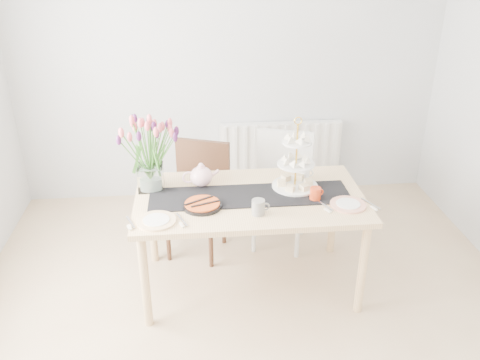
{
  "coord_description": "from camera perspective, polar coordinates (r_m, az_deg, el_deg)",
  "views": [
    {
      "loc": [
        -0.34,
        -2.42,
        2.41
      ],
      "look_at": [
        -0.05,
        0.65,
        0.9
      ],
      "focal_mm": 38.0,
      "sensor_mm": 36.0,
      "label": 1
    }
  ],
  "objects": [
    {
      "name": "table_runner",
      "position": [
        3.55,
        1.11,
        -1.77
      ],
      "size": [
        1.4,
        0.35,
        0.01
      ],
      "primitive_type": "cube",
      "color": "black",
      "rests_on": "dining_table"
    },
    {
      "name": "plate_left",
      "position": [
        3.28,
        -9.38,
        -4.54
      ],
      "size": [
        0.33,
        0.33,
        0.01
      ],
      "primitive_type": "cylinder",
      "rotation": [
        0.0,
        0.0,
        0.39
      ],
      "color": "white",
      "rests_on": "dining_table"
    },
    {
      "name": "mug_orange",
      "position": [
        3.52,
        8.45,
        -1.54
      ],
      "size": [
        0.1,
        0.1,
        0.09
      ],
      "primitive_type": "cylinder",
      "rotation": [
        0.0,
        0.0,
        0.43
      ],
      "color": "red",
      "rests_on": "dining_table"
    },
    {
      "name": "room_shell",
      "position": [
        2.68,
        2.36,
        1.59
      ],
      "size": [
        4.5,
        4.5,
        4.5
      ],
      "color": "tan",
      "rests_on": "ground"
    },
    {
      "name": "plate_right",
      "position": [
        3.5,
        12.04,
        -2.72
      ],
      "size": [
        0.32,
        0.32,
        0.01
      ],
      "primitive_type": "cylinder",
      "rotation": [
        0.0,
        0.0,
        0.43
      ],
      "color": "silver",
      "rests_on": "dining_table"
    },
    {
      "name": "teapot",
      "position": [
        3.66,
        -4.37,
        0.42
      ],
      "size": [
        0.28,
        0.24,
        0.17
      ],
      "primitive_type": null,
      "rotation": [
        0.0,
        0.0,
        0.1
      ],
      "color": "white",
      "rests_on": "dining_table"
    },
    {
      "name": "tart_tin",
      "position": [
        3.41,
        -4.26,
        -2.81
      ],
      "size": [
        0.26,
        0.26,
        0.03
      ],
      "rotation": [
        0.0,
        0.0,
        0.09
      ],
      "color": "black",
      "rests_on": "dining_table"
    },
    {
      "name": "tulip_vase",
      "position": [
        3.57,
        -10.3,
        4.19
      ],
      "size": [
        0.65,
        0.65,
        0.56
      ],
      "rotation": [
        0.0,
        0.0,
        -0.36
      ],
      "color": "silver",
      "rests_on": "dining_table"
    },
    {
      "name": "cake_stand",
      "position": [
        3.63,
        6.26,
        1.1
      ],
      "size": [
        0.33,
        0.33,
        0.48
      ],
      "rotation": [
        0.0,
        0.0,
        0.32
      ],
      "color": "gold",
      "rests_on": "dining_table"
    },
    {
      "name": "cream_jug",
      "position": [
        3.8,
        7.16,
        0.68
      ],
      "size": [
        0.09,
        0.09,
        0.09
      ],
      "primitive_type": "cylinder",
      "rotation": [
        0.0,
        0.0,
        -0.01
      ],
      "color": "white",
      "rests_on": "dining_table"
    },
    {
      "name": "chair_brown",
      "position": [
        4.13,
        -4.64,
        -1.07
      ],
      "size": [
        0.58,
        0.58,
        0.92
      ],
      "rotation": [
        0.0,
        0.0,
        -0.35
      ],
      "color": "#3A2315",
      "rests_on": "ground"
    },
    {
      "name": "chair_white",
      "position": [
        4.24,
        4.72,
        0.01
      ],
      "size": [
        0.59,
        0.59,
        0.95
      ],
      "rotation": [
        0.0,
        0.0,
        -0.31
      ],
      "color": "silver",
      "rests_on": "ground"
    },
    {
      "name": "mug_grey",
      "position": [
        3.3,
        2.06,
        -3.08
      ],
      "size": [
        0.09,
        0.09,
        0.1
      ],
      "primitive_type": "cylinder",
      "rotation": [
        0.0,
        0.0,
        0.07
      ],
      "color": "gray",
      "rests_on": "dining_table"
    },
    {
      "name": "dining_table",
      "position": [
        3.58,
        1.1,
        -2.91
      ],
      "size": [
        1.6,
        0.9,
        0.75
      ],
      "color": "tan",
      "rests_on": "ground"
    },
    {
      "name": "radiator",
      "position": [
        5.07,
        4.52,
        3.24
      ],
      "size": [
        1.2,
        0.08,
        0.6
      ],
      "primitive_type": "cube",
      "color": "white",
      "rests_on": "room_shell"
    }
  ]
}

